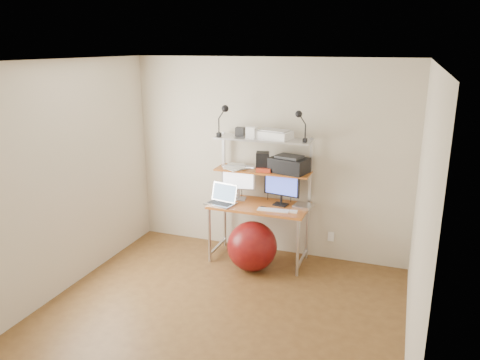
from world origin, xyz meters
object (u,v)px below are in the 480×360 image
Objects in this scene: monitor_silver at (238,180)px; printer at (289,164)px; exercise_ball at (252,246)px; laptop at (222,199)px; monitor_black at (282,187)px.

printer reaches higher than monitor_silver.
laptop is at bearing 159.27° from exercise_ball.
monitor_silver reaches higher than laptop.
monitor_black is (0.57, -0.03, -0.02)m from monitor_silver.
monitor_black is 0.77× the size of exercise_ball.
printer reaches higher than exercise_ball.
laptop is at bearing -130.04° from monitor_silver.
printer reaches higher than monitor_black.
printer is (0.78, 0.24, 0.46)m from laptop.
monitor_black is at bearing -15.13° from monitor_silver.
exercise_ball is at bearing -114.18° from monitor_black.
monitor_silver is 0.96× the size of printer.
monitor_black is at bearing 56.19° from exercise_ball.
monitor_black reaches higher than laptop.
monitor_silver is at bearing -173.64° from monitor_black.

